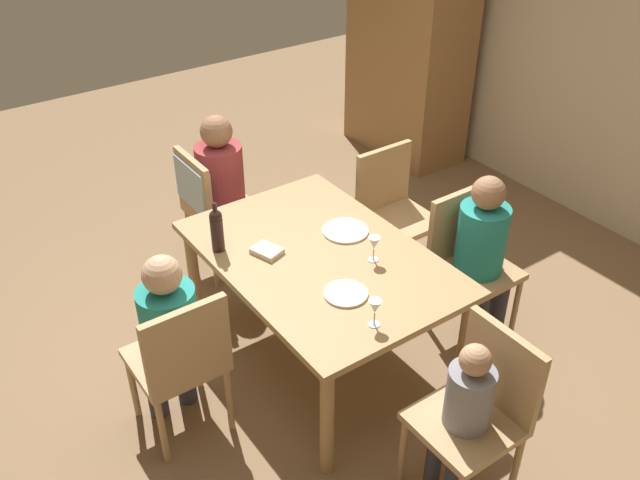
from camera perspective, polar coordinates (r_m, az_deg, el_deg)
name	(u,v)px	position (r m, az deg, el deg)	size (l,w,h in m)	color
ground_plane	(320,354)	(4.29, 0.00, -9.44)	(10.00, 10.00, 0.00)	#846647
armoire_cabinet	(410,34)	(6.30, 7.45, 16.57)	(1.18, 0.62, 2.18)	olive
dining_table	(320,267)	(3.86, 0.00, -2.27)	(1.56, 1.06, 0.75)	#A87F51
chair_left_end	(206,198)	(4.70, -9.44, 3.42)	(0.44, 0.46, 0.92)	tan
chair_near	(181,358)	(3.56, -11.41, -9.56)	(0.44, 0.44, 0.92)	tan
chair_far_right	(467,255)	(4.28, 12.08, -1.20)	(0.44, 0.44, 0.92)	tan
chair_right_end	(480,405)	(3.36, 13.08, -13.12)	(0.44, 0.44, 0.92)	tan
chair_far_left	(393,206)	(4.70, 6.01, 2.82)	(0.44, 0.44, 0.92)	tan
person_woman_host	(224,183)	(4.72, -7.90, 4.72)	(0.32, 0.36, 1.16)	#33333D
person_man_bearded	(169,330)	(3.57, -12.38, -7.29)	(0.33, 0.29, 1.10)	#33333D
person_man_guest	(483,249)	(4.16, 13.35, -0.70)	(0.34, 0.29, 1.11)	#33333D
person_child_small	(463,411)	(3.28, 11.76, -13.69)	(0.22, 0.25, 0.94)	#33333D
wine_bottle_tall_green	(217,229)	(3.82, -8.53, 0.91)	(0.07, 0.07, 0.30)	black
wine_glass_near_left	(374,244)	(3.73, 4.49, -0.33)	(0.07, 0.07, 0.15)	silver
wine_glass_centre	(375,308)	(3.29, 4.56, -5.59)	(0.07, 0.07, 0.15)	silver
dinner_plate_host	(346,294)	(3.53, 2.15, -4.45)	(0.23, 0.23, 0.01)	silver
dinner_plate_guest_left	(345,231)	(4.01, 2.11, 0.78)	(0.27, 0.27, 0.01)	white
folded_napkin	(267,251)	(3.83, -4.42, -0.90)	(0.16, 0.12, 0.03)	beige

